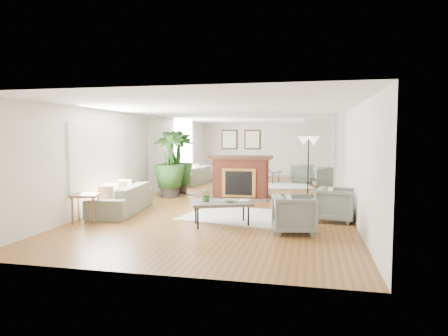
% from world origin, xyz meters
% --- Properties ---
extents(ground, '(7.00, 7.00, 0.00)m').
position_xyz_m(ground, '(0.00, 0.00, 0.00)').
color(ground, brown).
rests_on(ground, ground).
extents(wall_left, '(0.02, 7.00, 2.50)m').
position_xyz_m(wall_left, '(-2.99, 0.00, 1.25)').
color(wall_left, white).
rests_on(wall_left, ground).
extents(wall_right, '(0.02, 7.00, 2.50)m').
position_xyz_m(wall_right, '(2.99, 0.00, 1.25)').
color(wall_right, white).
rests_on(wall_right, ground).
extents(wall_back, '(6.00, 0.02, 2.50)m').
position_xyz_m(wall_back, '(0.00, 3.49, 1.25)').
color(wall_back, white).
rests_on(wall_back, ground).
extents(mirror_panel, '(5.40, 0.04, 2.40)m').
position_xyz_m(mirror_panel, '(0.00, 3.47, 1.25)').
color(mirror_panel, silver).
rests_on(mirror_panel, wall_back).
extents(window_panel, '(0.04, 2.40, 1.50)m').
position_xyz_m(window_panel, '(-2.96, 0.40, 1.35)').
color(window_panel, '#B2E09E').
rests_on(window_panel, wall_left).
extents(fireplace, '(1.85, 0.83, 2.05)m').
position_xyz_m(fireplace, '(0.00, 3.26, 0.66)').
color(fireplace, brown).
rests_on(fireplace, ground).
extents(area_rug, '(3.14, 2.51, 0.03)m').
position_xyz_m(area_rug, '(0.67, 0.55, 0.01)').
color(area_rug, silver).
rests_on(area_rug, ground).
extents(coffee_table, '(1.41, 1.11, 0.49)m').
position_xyz_m(coffee_table, '(0.26, -0.41, 0.45)').
color(coffee_table, '#5D5249').
rests_on(coffee_table, ground).
extents(sofa, '(1.16, 2.39, 0.67)m').
position_xyz_m(sofa, '(-2.43, 0.47, 0.34)').
color(sofa, gray).
rests_on(sofa, ground).
extents(armchair_back, '(0.92, 0.90, 0.73)m').
position_xyz_m(armchair_back, '(2.60, 0.52, 0.37)').
color(armchair_back, gray).
rests_on(armchair_back, ground).
extents(armchair_front, '(0.93, 0.91, 0.73)m').
position_xyz_m(armchair_front, '(1.76, -0.73, 0.37)').
color(armchair_front, gray).
rests_on(armchair_front, ground).
extents(side_table, '(0.67, 0.67, 0.62)m').
position_xyz_m(side_table, '(-2.65, -0.76, 0.52)').
color(side_table, brown).
rests_on(side_table, ground).
extents(potted_ficus, '(1.03, 1.03, 2.02)m').
position_xyz_m(potted_ficus, '(-2.14, 3.07, 1.08)').
color(potted_ficus, black).
rests_on(potted_ficus, ground).
extents(floor_lamp, '(0.60, 0.33, 1.85)m').
position_xyz_m(floor_lamp, '(1.99, 2.78, 1.58)').
color(floor_lamp, black).
rests_on(floor_lamp, ground).
extents(tabletop_plant, '(0.28, 0.25, 0.29)m').
position_xyz_m(tabletop_plant, '(-0.05, -0.44, 0.64)').
color(tabletop_plant, '#336C27').
rests_on(tabletop_plant, coffee_table).
extents(fruit_bowl, '(0.27, 0.27, 0.06)m').
position_xyz_m(fruit_bowl, '(0.42, -0.41, 0.52)').
color(fruit_bowl, brown).
rests_on(fruit_bowl, coffee_table).
extents(book, '(0.26, 0.32, 0.02)m').
position_xyz_m(book, '(0.59, -0.20, 0.51)').
color(book, brown).
rests_on(book, coffee_table).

